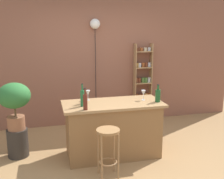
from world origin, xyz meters
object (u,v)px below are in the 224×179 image
object	(u,v)px
bottle_sauce_amber	(158,95)
bottle_soda_blue	(82,98)
bar_stool	(108,142)
plant_stool	(18,143)
pendant_globe_light	(95,26)
potted_plant	(14,100)
wine_glass_center	(143,93)
wine_glass_left	(88,93)
bottle_wine_red	(85,102)
spice_shelf	(143,82)
bottle_olive_oil	(84,98)

from	to	relation	value
bottle_sauce_amber	bottle_soda_blue	world-z (taller)	bottle_soda_blue
bar_stool	plant_stool	size ratio (longest dim) A/B	1.53
bar_stool	bottle_sauce_amber	bearing A→B (deg)	29.31
plant_stool	bottle_soda_blue	distance (m)	1.34
pendant_globe_light	potted_plant	bearing A→B (deg)	-141.26
wine_glass_center	wine_glass_left	bearing A→B (deg)	166.48
bottle_wine_red	wine_glass_left	distance (m)	0.53
pendant_globe_light	bottle_soda_blue	bearing A→B (deg)	-107.43
plant_stool	bottle_soda_blue	world-z (taller)	bottle_soda_blue
plant_stool	wine_glass_left	size ratio (longest dim) A/B	2.80
bottle_wine_red	spice_shelf	bearing A→B (deg)	49.24
potted_plant	wine_glass_center	distance (m)	2.04
potted_plant	bottle_soda_blue	bearing A→B (deg)	-21.66
potted_plant	wine_glass_left	size ratio (longest dim) A/B	4.61
wine_glass_left	bottle_sauce_amber	bearing A→B (deg)	-19.10
bar_stool	bottle_soda_blue	bearing A→B (deg)	114.37
bottle_wine_red	potted_plant	bearing A→B (deg)	149.73
plant_stool	wine_glass_center	world-z (taller)	wine_glass_center
wine_glass_left	pendant_globe_light	distance (m)	1.72
bottle_sauce_amber	bottle_wine_red	xyz separation A→B (m)	(-1.18, -0.15, 0.02)
potted_plant	bottle_soda_blue	world-z (taller)	bottle_soda_blue
spice_shelf	wine_glass_center	bearing A→B (deg)	-109.82
plant_stool	potted_plant	world-z (taller)	potted_plant
bar_stool	potted_plant	bearing A→B (deg)	142.56
spice_shelf	wine_glass_left	xyz separation A→B (m)	(-1.40, -1.25, 0.13)
bottle_sauce_amber	wine_glass_left	distance (m)	1.12
bar_stool	bottle_olive_oil	xyz separation A→B (m)	(-0.22, 0.70, 0.46)
spice_shelf	bottle_wine_red	bearing A→B (deg)	-130.76
plant_stool	bottle_olive_oil	size ratio (longest dim) A/B	1.97
plant_stool	bottle_olive_oil	xyz separation A→B (m)	(1.04, -0.27, 0.74)
potted_plant	bottle_sauce_amber	world-z (taller)	potted_plant
wine_glass_left	wine_glass_center	xyz separation A→B (m)	(0.88, -0.21, 0.00)
bottle_soda_blue	wine_glass_center	world-z (taller)	bottle_soda_blue
bottle_sauce_amber	wine_glass_center	distance (m)	0.24
plant_stool	bottle_olive_oil	distance (m)	1.31
bottle_soda_blue	bottle_wine_red	size ratio (longest dim) A/B	1.08
bottle_wine_red	pendant_globe_light	distance (m)	2.16
bottle_olive_oil	bottle_wine_red	world-z (taller)	bottle_wine_red
bottle_olive_oil	bottle_wine_red	distance (m)	0.33
bottle_soda_blue	bottle_olive_oil	bearing A→B (deg)	75.54
bottle_sauce_amber	wine_glass_center	bearing A→B (deg)	139.64
bar_stool	wine_glass_center	bearing A→B (deg)	42.20
bar_stool	potted_plant	distance (m)	1.65
wine_glass_left	pendant_globe_light	size ratio (longest dim) A/B	0.07
bar_stool	bottle_olive_oil	size ratio (longest dim) A/B	3.00
potted_plant	bottle_olive_oil	world-z (taller)	potted_plant
bottle_wine_red	wine_glass_left	size ratio (longest dim) A/B	1.96
plant_stool	spice_shelf	bearing A→B (deg)	24.70
bottle_olive_oil	wine_glass_center	size ratio (longest dim) A/B	1.42
wine_glass_center	potted_plant	bearing A→B (deg)	171.89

